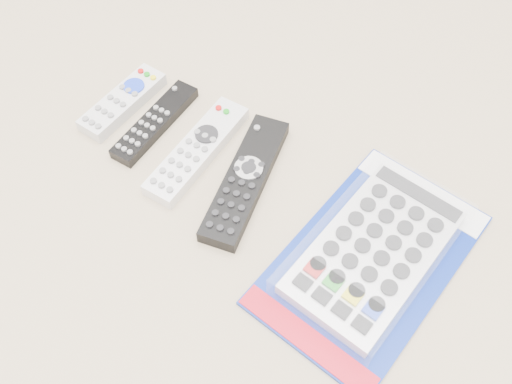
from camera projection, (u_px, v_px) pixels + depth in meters
The scene contains 5 objects.
remote_small_grey at pixel (123, 102), 0.84m from camera, with size 0.06×0.15×0.02m.
remote_slim_black at pixel (155, 122), 0.82m from camera, with size 0.04×0.16×0.02m.
remote_silver_dvd at pixel (197, 150), 0.79m from camera, with size 0.05×0.19×0.02m.
remote_large_black at pixel (245, 180), 0.76m from camera, with size 0.08×0.22×0.02m.
jumbo_remote_packaged at pixel (374, 251), 0.69m from camera, with size 0.23×0.32×0.04m.
Camera 1 is at (0.25, -0.35, 0.62)m, focal length 40.00 mm.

